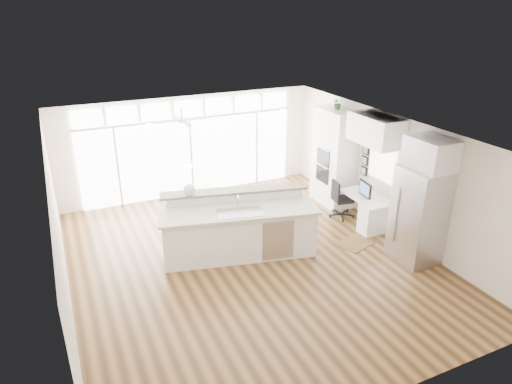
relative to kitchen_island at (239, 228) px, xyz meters
name	(u,v)px	position (x,y,z in m)	size (l,w,h in m)	color
floor	(250,261)	(0.12, -0.29, -0.66)	(7.00, 8.00, 0.02)	#482E16
ceiling	(250,134)	(0.12, -0.29, 2.05)	(7.00, 8.00, 0.02)	white
wall_back	(190,146)	(0.12, 3.71, 0.70)	(7.00, 0.04, 2.70)	white
wall_front	(382,322)	(0.12, -4.29, 0.70)	(7.00, 0.04, 2.70)	white
wall_left	(59,237)	(-3.38, -0.29, 0.70)	(0.04, 8.00, 2.70)	white
wall_right	(391,174)	(3.62, -0.29, 0.70)	(0.04, 8.00, 2.70)	white
glass_wall	(191,157)	(0.12, 3.65, 0.40)	(5.80, 0.06, 2.08)	white
transom_row	(188,108)	(0.12, 3.65, 1.73)	(5.90, 0.06, 0.40)	white
desk_window	(382,162)	(3.58, 0.01, 0.90)	(0.04, 0.85, 0.85)	white
ceiling_fan	(182,116)	(-0.38, 2.51, 1.83)	(1.16, 1.16, 0.32)	silver
recessed_lights	(245,133)	(0.12, -0.09, 2.03)	(3.40, 3.00, 0.02)	#F4E2CF
oven_cabinet	(334,157)	(3.29, 1.51, 0.60)	(0.64, 1.20, 2.50)	white
desk_nook	(366,211)	(3.25, 0.01, -0.27)	(0.72, 1.30, 0.76)	white
upper_cabinets	(376,130)	(3.29, 0.01, 1.70)	(0.64, 1.30, 0.64)	white
refrigerator	(419,215)	(3.23, -1.64, 0.35)	(0.76, 0.90, 2.00)	#B9B9BE
fridge_cabinet	(431,153)	(3.29, -1.64, 1.65)	(0.64, 0.90, 0.60)	white
framed_photos	(365,160)	(3.58, 0.63, 0.75)	(0.06, 0.22, 0.80)	black
kitchen_island	(239,228)	(0.00, 0.00, 0.00)	(3.25, 1.22, 1.29)	white
rug	(356,243)	(2.55, -0.61, -0.64)	(0.80, 0.58, 0.01)	#3C2713
office_chair	(343,199)	(3.02, 0.64, -0.17)	(0.50, 0.46, 0.96)	black
fishbowl	(190,190)	(-0.83, 0.61, 0.77)	(0.25, 0.25, 0.25)	silver
monitor	(365,189)	(3.17, 0.01, 0.31)	(0.08, 0.47, 0.40)	black
keyboard	(358,198)	(3.00, 0.01, 0.12)	(0.11, 0.30, 0.02)	silver
potted_plant	(338,104)	(3.29, 1.51, 1.97)	(0.27, 0.30, 0.23)	#2A5123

